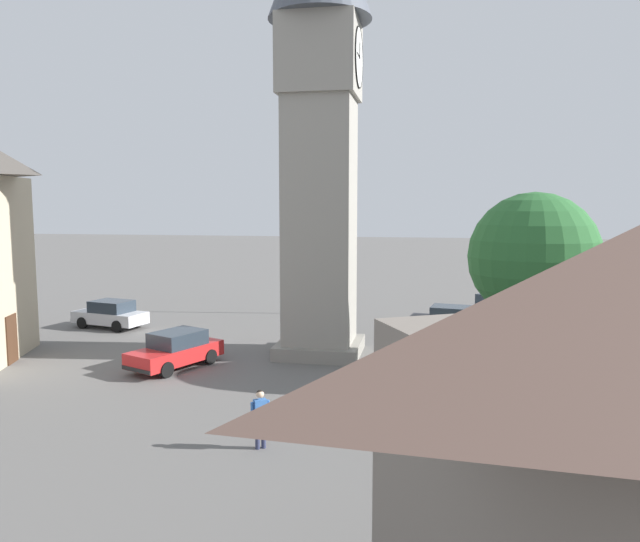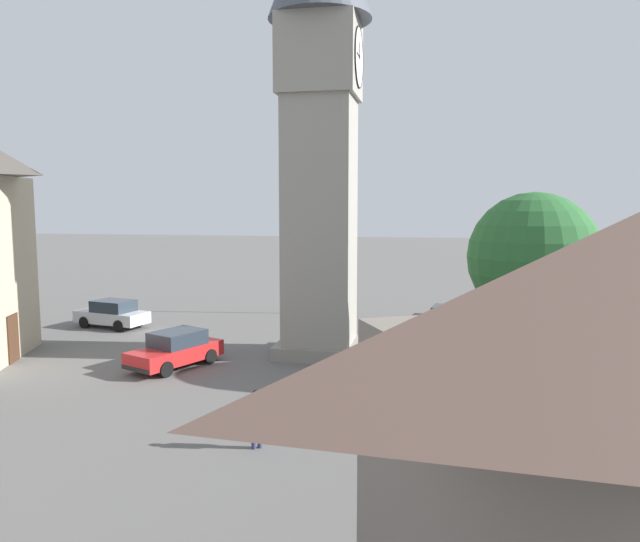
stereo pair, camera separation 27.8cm
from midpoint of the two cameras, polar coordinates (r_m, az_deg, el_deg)
name	(u,v)px [view 2 (the right image)]	position (r m, az deg, el deg)	size (l,w,h in m)	color
ground_plane	(320,354)	(27.66, 0.29, -7.92)	(200.00, 200.00, 0.00)	#605E5B
clock_tower	(320,80)	(27.35, 0.31, 17.84)	(4.53, 4.53, 21.01)	gray
car_blue_kerb	(451,321)	(32.11, 12.64, -4.68)	(2.38, 4.36, 1.53)	black
car_silver_kerb	(497,307)	(37.22, 16.75, -3.29)	(4.33, 3.79, 1.53)	white
car_red_corner	(176,349)	(26.00, -13.33, -7.30)	(4.46, 3.19, 1.53)	red
car_white_side	(112,314)	(35.27, -19.05, -3.89)	(2.58, 4.40, 1.53)	silver
car_black_far	(558,329)	(31.60, 22.05, -5.17)	(4.38, 2.46, 1.53)	white
pedestrian	(256,413)	(17.21, -5.64, -13.42)	(0.39, 0.47, 1.69)	#2D3351
tree	(533,257)	(24.16, 20.02, 1.25)	(4.93, 4.93, 7.31)	brown
lamp_post	(285,257)	(37.30, -3.18, 1.33)	(0.36, 0.36, 5.37)	black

